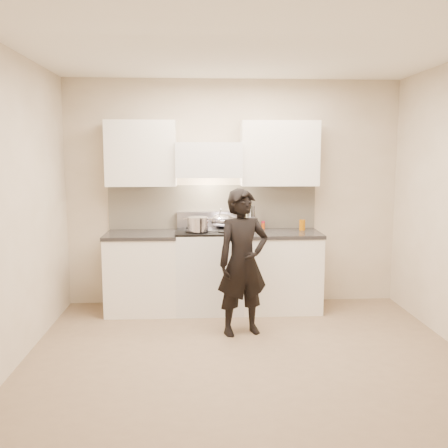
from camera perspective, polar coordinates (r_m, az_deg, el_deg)
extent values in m
plane|color=#886F54|center=(4.67, 2.61, -14.93)|extent=(4.00, 4.00, 0.00)
cube|color=beige|center=(6.06, 1.05, 3.56)|extent=(4.00, 0.04, 2.70)
cube|color=beige|center=(2.61, 6.62, -2.33)|extent=(4.00, 0.04, 2.70)
cube|color=beige|center=(4.58, -23.05, 1.51)|extent=(0.04, 3.50, 2.70)
cube|color=white|center=(4.39, 2.85, 19.47)|extent=(4.00, 3.50, 0.02)
cube|color=beige|center=(6.05, -1.31, 1.98)|extent=(2.50, 0.02, 0.53)
cube|color=#A0A0B0|center=(6.03, -1.77, 0.48)|extent=(0.76, 0.08, 0.20)
cube|color=white|center=(5.83, -1.76, 7.32)|extent=(0.76, 0.40, 0.40)
cylinder|color=silver|center=(5.65, -1.71, 5.48)|extent=(0.66, 0.02, 0.02)
cube|color=white|center=(5.94, 6.33, 8.01)|extent=(0.90, 0.33, 0.75)
cube|color=white|center=(5.90, -9.45, 7.95)|extent=(0.80, 0.33, 0.75)
cube|color=beige|center=(6.07, 2.29, 1.19)|extent=(0.08, 0.01, 0.12)
cube|color=white|center=(5.86, -1.68, -5.41)|extent=(0.76, 0.65, 0.92)
cube|color=black|center=(5.77, -1.70, -0.84)|extent=(0.76, 0.65, 0.02)
cube|color=silver|center=(5.89, -0.17, -0.52)|extent=(0.36, 0.34, 0.01)
cylinder|color=silver|center=(5.51, -1.62, -2.87)|extent=(0.62, 0.02, 0.02)
cylinder|color=black|center=(5.62, -3.50, -0.89)|extent=(0.18, 0.18, 0.01)
cylinder|color=black|center=(5.63, 0.17, -0.86)|extent=(0.18, 0.18, 0.01)
cylinder|color=black|center=(5.92, -3.48, -0.45)|extent=(0.18, 0.18, 0.01)
cylinder|color=black|center=(5.92, 0.01, -0.42)|extent=(0.18, 0.18, 0.01)
cube|color=white|center=(5.94, 6.38, -5.46)|extent=(0.90, 0.65, 0.88)
cube|color=black|center=(5.85, 6.45, -1.08)|extent=(0.92, 0.67, 0.04)
cube|color=white|center=(5.90, -9.31, -5.62)|extent=(0.80, 0.65, 0.88)
cube|color=black|center=(5.81, -9.41, -1.21)|extent=(0.82, 0.67, 0.04)
ellipsoid|color=silver|center=(5.87, -0.14, 0.39)|extent=(0.30, 0.30, 0.16)
torus|color=silver|center=(5.87, -0.14, 0.77)|extent=(0.31, 0.31, 0.01)
ellipsoid|color=beige|center=(5.88, -0.14, 0.31)|extent=(0.17, 0.17, 0.08)
cylinder|color=white|center=(5.74, -0.51, 1.11)|extent=(0.04, 0.22, 0.16)
cylinder|color=silver|center=(5.61, -3.00, -0.01)|extent=(0.28, 0.28, 0.16)
cube|color=silver|center=(5.64, -4.43, 0.63)|extent=(0.05, 0.04, 0.01)
cube|color=silver|center=(5.57, -1.57, 0.56)|extent=(0.05, 0.04, 0.01)
cylinder|color=#A0A0B0|center=(6.00, 3.19, 0.11)|extent=(0.11, 0.11, 0.15)
cylinder|color=black|center=(5.99, 3.43, 0.82)|extent=(0.01, 0.01, 0.27)
cylinder|color=white|center=(6.01, 3.36, 0.84)|extent=(0.01, 0.01, 0.27)
cylinder|color=#A0A0B0|center=(6.02, 3.19, 0.85)|extent=(0.01, 0.01, 0.27)
cylinder|color=black|center=(6.01, 3.02, 0.84)|extent=(0.01, 0.01, 0.27)
cylinder|color=#A0A0B0|center=(5.99, 2.95, 0.82)|extent=(0.01, 0.01, 0.27)
cylinder|color=white|center=(5.98, 3.03, 0.80)|extent=(0.01, 0.01, 0.27)
cylinder|color=black|center=(5.97, 3.20, 0.79)|extent=(0.01, 0.01, 0.27)
cylinder|color=#A0A0B0|center=(5.98, 3.36, 0.80)|extent=(0.01, 0.01, 0.27)
cylinder|color=#E6540E|center=(6.05, 4.48, -0.23)|extent=(0.04, 0.04, 0.07)
cylinder|color=red|center=(6.05, 4.49, 0.22)|extent=(0.04, 0.04, 0.02)
cylinder|color=#A65A04|center=(6.01, 8.93, -0.10)|extent=(0.07, 0.07, 0.13)
imported|color=black|center=(5.02, 2.16, -4.40)|extent=(0.62, 0.50, 1.48)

